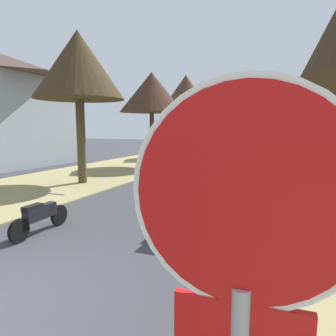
% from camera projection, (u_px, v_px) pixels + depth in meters
% --- Properties ---
extents(stop_sign_near, '(0.80, 0.09, 2.98)m').
position_uv_depth(stop_sign_near, '(241.00, 315.00, 1.05)').
color(stop_sign_near, '#9EA0A5').
rests_on(stop_sign_near, grass_verge_right).
extents(stop_sign_far, '(0.81, 0.61, 2.93)m').
position_uv_depth(stop_sign_far, '(301.00, 143.00, 13.28)').
color(stop_sign_far, '#9EA0A5').
rests_on(stop_sign_far, grass_verge_right).
extents(street_tree_right_mid_b, '(2.83, 2.83, 6.94)m').
position_uv_depth(street_tree_right_mid_b, '(335.00, 75.00, 15.40)').
color(street_tree_right_mid_b, '#484025').
rests_on(street_tree_right_mid_b, grass_verge_right).
extents(street_tree_right_far, '(3.82, 3.82, 7.92)m').
position_uv_depth(street_tree_right_far, '(321.00, 81.00, 22.59)').
color(street_tree_right_far, '#4F3D2C').
rests_on(street_tree_right_far, grass_verge_right).
extents(street_tree_left_mid_a, '(4.41, 4.41, 7.44)m').
position_uv_depth(street_tree_left_mid_a, '(78.00, 66.00, 14.56)').
color(street_tree_left_mid_a, '#4B3E26').
rests_on(street_tree_left_mid_a, grass_verge_left).
extents(street_tree_left_mid_b, '(4.53, 4.53, 6.60)m').
position_uv_depth(street_tree_left_mid_b, '(152.00, 93.00, 21.02)').
color(street_tree_left_mid_b, '#4E3627').
rests_on(street_tree_left_mid_b, grass_verge_left).
extents(street_tree_left_far, '(4.20, 4.20, 7.63)m').
position_uv_depth(street_tree_left_far, '(186.00, 92.00, 28.15)').
color(street_tree_left_far, brown).
rests_on(street_tree_left_far, grass_verge_left).
extents(parked_sedan_white, '(2.03, 4.44, 1.57)m').
position_uv_depth(parked_sedan_white, '(219.00, 198.00, 9.13)').
color(parked_sedan_white, white).
rests_on(parked_sedan_white, ground).
extents(parked_sedan_tan, '(2.03, 4.44, 1.57)m').
position_uv_depth(parked_sedan_tan, '(251.00, 170.00, 15.12)').
color(parked_sedan_tan, tan).
rests_on(parked_sedan_tan, ground).
extents(parked_sedan_black, '(2.03, 4.44, 1.57)m').
position_uv_depth(parked_sedan_black, '(264.00, 157.00, 21.29)').
color(parked_sedan_black, black).
rests_on(parked_sedan_black, ground).
extents(parked_sedan_silver, '(2.03, 4.44, 1.57)m').
position_uv_depth(parked_sedan_silver, '(271.00, 151.00, 26.72)').
color(parked_sedan_silver, '#BCBCC1').
rests_on(parked_sedan_silver, ground).
extents(parked_motorcycle, '(0.60, 2.05, 0.97)m').
position_uv_depth(parked_motorcycle, '(40.00, 216.00, 8.07)').
color(parked_motorcycle, black).
rests_on(parked_motorcycle, ground).
extents(curbside_mailbox, '(0.22, 0.44, 1.27)m').
position_uv_depth(curbside_mailbox, '(293.00, 208.00, 6.74)').
color(curbside_mailbox, brown).
rests_on(curbside_mailbox, grass_verge_right).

